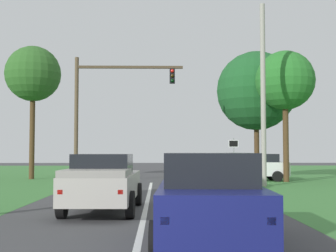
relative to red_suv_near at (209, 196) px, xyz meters
name	(u,v)px	position (x,y,z in m)	size (l,w,h in m)	color
ground_plane	(147,201)	(-1.47, 8.44, -0.99)	(120.00, 120.00, 0.00)	#424244
red_suv_near	(209,196)	(0.00, 0.00, 0.00)	(2.44, 4.97, 1.89)	navy
pickup_truck_lead	(104,182)	(-2.79, 5.24, -0.05)	(2.29, 5.40, 1.84)	#B7B2A8
traffic_light	(104,101)	(-4.39, 18.89, 4.02)	(6.63, 0.40, 7.69)	brown
keep_moving_sign	(233,154)	(3.54, 18.78, 0.75)	(0.60, 0.09, 2.74)	gray
oak_tree_right	(256,91)	(5.95, 23.44, 5.23)	(5.63, 5.63, 9.05)	#4C351E
crossing_suv_far	(254,167)	(5.20, 20.82, -0.07)	(4.45, 2.18, 1.75)	silver
utility_pole_right	(263,94)	(4.77, 16.00, 4.10)	(0.28, 0.28, 10.18)	#9E998E
extra_tree_1	(33,75)	(-9.83, 23.08, 6.31)	(3.87, 3.87, 9.29)	#4C351E
extra_tree_2	(285,81)	(7.03, 19.76, 5.40)	(3.77, 3.77, 8.32)	#4C351E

